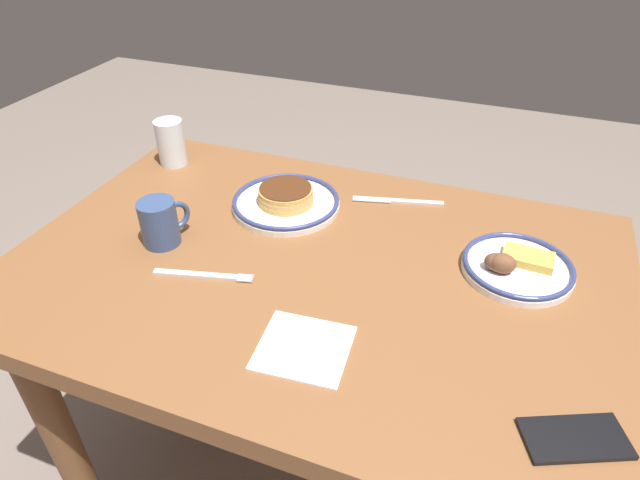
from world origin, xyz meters
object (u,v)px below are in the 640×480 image
object	(u,v)px
plate_center_pancakes	(516,266)
cell_phone	(575,438)
coffee_mug	(160,222)
drinking_glass	(171,145)
butter_knife	(398,201)
paper_napkin	(304,348)
plate_near_main	(286,200)
fork_near	(204,275)

from	to	relation	value
plate_center_pancakes	cell_phone	distance (m)	0.38
coffee_mug	drinking_glass	world-z (taller)	drinking_glass
cell_phone	butter_knife	xyz separation A→B (m)	(0.39, -0.54, -0.00)
drinking_glass	paper_napkin	distance (m)	0.76
plate_center_pancakes	butter_knife	world-z (taller)	plate_center_pancakes
drinking_glass	plate_center_pancakes	bearing A→B (deg)	169.83
butter_knife	plate_near_main	bearing A→B (deg)	25.60
plate_center_pancakes	coffee_mug	size ratio (longest dim) A/B	2.03
plate_near_main	paper_napkin	bearing A→B (deg)	117.39
cell_phone	fork_near	bearing A→B (deg)	-35.10
plate_near_main	plate_center_pancakes	bearing A→B (deg)	173.22
drinking_glass	fork_near	world-z (taller)	drinking_glass
fork_near	butter_knife	xyz separation A→B (m)	(-0.29, -0.40, -0.00)
plate_center_pancakes	fork_near	bearing A→B (deg)	22.00
paper_napkin	butter_knife	bearing A→B (deg)	-93.74
paper_napkin	fork_near	xyz separation A→B (m)	(0.25, -0.11, 0.00)
paper_napkin	fork_near	size ratio (longest dim) A/B	0.76
plate_center_pancakes	butter_knife	distance (m)	0.33
drinking_glass	butter_knife	size ratio (longest dim) A/B	0.56
butter_knife	drinking_glass	bearing A→B (deg)	1.59
plate_center_pancakes	drinking_glass	world-z (taller)	drinking_glass
coffee_mug	cell_phone	bearing A→B (deg)	165.94
drinking_glass	cell_phone	bearing A→B (deg)	152.40
plate_center_pancakes	plate_near_main	bearing A→B (deg)	-6.78
coffee_mug	drinking_glass	xyz separation A→B (m)	(0.18, -0.32, 0.00)
coffee_mug	plate_near_main	bearing A→B (deg)	-130.59
plate_near_main	butter_knife	size ratio (longest dim) A/B	1.18
drinking_glass	butter_knife	xyz separation A→B (m)	(-0.61, -0.02, -0.05)
coffee_mug	cell_phone	xyz separation A→B (m)	(-0.81, 0.20, -0.05)
drinking_glass	fork_near	distance (m)	0.50
plate_near_main	paper_napkin	size ratio (longest dim) A/B	1.66
plate_center_pancakes	cell_phone	xyz separation A→B (m)	(-0.11, 0.36, -0.01)
drinking_glass	butter_knife	distance (m)	0.61
coffee_mug	butter_knife	bearing A→B (deg)	-142.00
coffee_mug	butter_knife	distance (m)	0.54
plate_near_main	coffee_mug	xyz separation A→B (m)	(0.19, 0.22, 0.03)
plate_center_pancakes	coffee_mug	world-z (taller)	coffee_mug
plate_center_pancakes	cell_phone	size ratio (longest dim) A/B	1.49
fork_near	plate_near_main	bearing A→B (deg)	-99.32
plate_near_main	cell_phone	world-z (taller)	plate_near_main
plate_near_main	cell_phone	size ratio (longest dim) A/B	1.73
plate_near_main	cell_phone	xyz separation A→B (m)	(-0.62, 0.42, -0.01)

